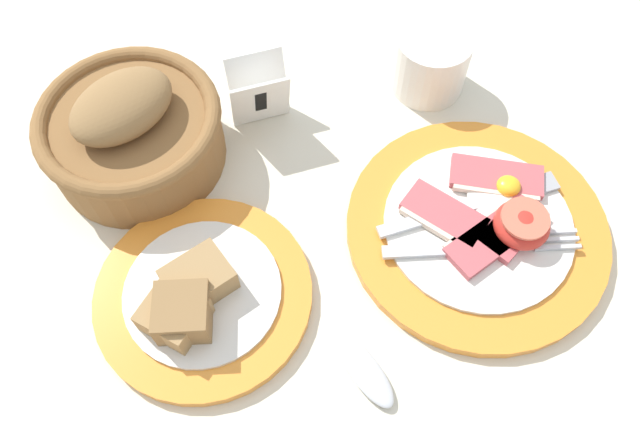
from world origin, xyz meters
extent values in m
plane|color=beige|center=(0.00, 0.00, 0.00)|extent=(3.00, 3.00, 0.00)
cylinder|color=orange|center=(0.12, 0.01, 0.01)|extent=(0.25, 0.25, 0.01)
cylinder|color=silver|center=(0.12, 0.01, 0.01)|extent=(0.18, 0.18, 0.00)
cube|color=#BC5156|center=(0.11, -0.01, 0.02)|extent=(0.08, 0.05, 0.01)
cube|color=beige|center=(0.11, 0.00, 0.02)|extent=(0.07, 0.02, 0.01)
cube|color=#BC5156|center=(0.16, 0.04, 0.02)|extent=(0.09, 0.08, 0.01)
cube|color=beige|center=(0.15, 0.03, 0.02)|extent=(0.07, 0.06, 0.01)
cube|color=#BC5156|center=(0.09, 0.03, 0.02)|extent=(0.07, 0.09, 0.01)
cube|color=beige|center=(0.08, 0.02, 0.02)|extent=(0.04, 0.07, 0.01)
cube|color=#BC5156|center=(0.14, -0.01, 0.02)|extent=(0.08, 0.06, 0.01)
cube|color=beige|center=(0.14, 0.00, 0.02)|extent=(0.06, 0.03, 0.01)
ellipsoid|color=red|center=(0.15, -0.02, 0.03)|extent=(0.05, 0.05, 0.03)
cylinder|color=#DB664C|center=(0.15, -0.02, 0.04)|extent=(0.04, 0.04, 0.00)
ellipsoid|color=white|center=(0.16, 0.02, 0.02)|extent=(0.07, 0.06, 0.01)
ellipsoid|color=yellow|center=(0.16, 0.02, 0.03)|extent=(0.02, 0.02, 0.01)
cube|color=silver|center=(0.07, 0.00, 0.02)|extent=(0.10, 0.06, 0.00)
cube|color=silver|center=(0.14, -0.03, 0.02)|extent=(0.03, 0.03, 0.00)
cube|color=silver|center=(0.17, -0.05, 0.02)|extent=(0.04, 0.02, 0.00)
cube|color=silver|center=(0.17, -0.04, 0.02)|extent=(0.04, 0.02, 0.00)
cube|color=silver|center=(0.17, -0.03, 0.02)|extent=(0.04, 0.02, 0.00)
cube|color=silver|center=(0.08, 0.03, 0.02)|extent=(0.11, 0.03, 0.00)
cube|color=#9EA0A5|center=(0.17, 0.02, 0.02)|extent=(0.08, 0.03, 0.00)
cylinder|color=orange|center=(-0.14, 0.07, 0.01)|extent=(0.20, 0.20, 0.01)
cylinder|color=silver|center=(-0.14, 0.07, 0.01)|extent=(0.14, 0.14, 0.00)
cube|color=#9E7A4C|center=(-0.17, 0.05, 0.03)|extent=(0.07, 0.07, 0.03)
cube|color=olive|center=(-0.16, 0.05, 0.03)|extent=(0.06, 0.06, 0.03)
cube|color=#9E7A4C|center=(-0.14, 0.07, 0.03)|extent=(0.06, 0.05, 0.03)
cylinder|color=white|center=(0.18, 0.19, 0.03)|extent=(0.08, 0.08, 0.07)
cylinder|color=white|center=(0.18, 0.19, 0.06)|extent=(0.07, 0.07, 0.01)
cylinder|color=brown|center=(-0.14, 0.24, 0.03)|extent=(0.17, 0.17, 0.06)
torus|color=brown|center=(-0.14, 0.24, 0.06)|extent=(0.18, 0.18, 0.02)
ellipsoid|color=olive|center=(-0.14, 0.24, 0.08)|extent=(0.12, 0.10, 0.04)
cube|color=white|center=(-0.01, 0.22, 0.04)|extent=(0.06, 0.03, 0.07)
cube|color=white|center=(0.00, 0.24, 0.04)|extent=(0.06, 0.03, 0.07)
cube|color=black|center=(-0.01, 0.22, 0.04)|extent=(0.01, 0.01, 0.04)
ellipsoid|color=silver|center=(-0.04, -0.06, 0.01)|extent=(0.03, 0.07, 0.01)
camera|label=1|loc=(-0.14, -0.17, 0.53)|focal=35.00mm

